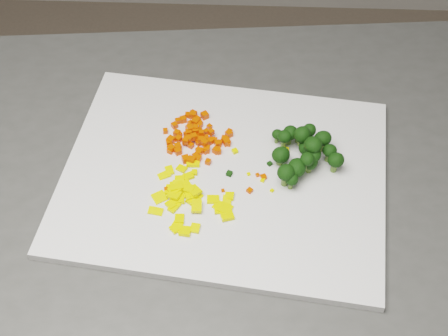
{
  "coord_description": "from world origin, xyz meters",
  "views": [
    {
      "loc": [
        -0.22,
        -0.27,
        1.65
      ],
      "look_at": [
        -0.25,
        0.32,
        0.92
      ],
      "focal_mm": 50.0,
      "sensor_mm": 36.0,
      "label": 1
    }
  ],
  "objects_px": {
    "cutting_board": "(224,175)",
    "pepper_pile": "(192,193)",
    "broccoli_pile": "(302,150)",
    "counter_block": "(230,308)",
    "carrot_pile": "(196,133)"
  },
  "relations": [
    {
      "from": "carrot_pile",
      "to": "broccoli_pile",
      "type": "relative_size",
      "value": 0.83
    },
    {
      "from": "counter_block",
      "to": "pepper_pile",
      "type": "distance_m",
      "value": 0.48
    },
    {
      "from": "carrot_pile",
      "to": "broccoli_pile",
      "type": "xyz_separation_m",
      "value": [
        0.16,
        -0.04,
        0.02
      ]
    },
    {
      "from": "counter_block",
      "to": "carrot_pile",
      "type": "relative_size",
      "value": 9.46
    },
    {
      "from": "pepper_pile",
      "to": "broccoli_pile",
      "type": "relative_size",
      "value": 0.97
    },
    {
      "from": "cutting_board",
      "to": "pepper_pile",
      "type": "distance_m",
      "value": 0.07
    },
    {
      "from": "counter_block",
      "to": "broccoli_pile",
      "type": "distance_m",
      "value": 0.5
    },
    {
      "from": "cutting_board",
      "to": "carrot_pile",
      "type": "bearing_deg",
      "value": 125.06
    },
    {
      "from": "pepper_pile",
      "to": "broccoli_pile",
      "type": "height_order",
      "value": "broccoli_pile"
    },
    {
      "from": "pepper_pile",
      "to": "cutting_board",
      "type": "bearing_deg",
      "value": 47.79
    },
    {
      "from": "cutting_board",
      "to": "pepper_pile",
      "type": "xyz_separation_m",
      "value": [
        -0.04,
        -0.05,
        0.02
      ]
    },
    {
      "from": "pepper_pile",
      "to": "broccoli_pile",
      "type": "bearing_deg",
      "value": 24.05
    },
    {
      "from": "counter_block",
      "to": "pepper_pile",
      "type": "relative_size",
      "value": 8.16
    },
    {
      "from": "cutting_board",
      "to": "pepper_pile",
      "type": "bearing_deg",
      "value": -132.21
    },
    {
      "from": "cutting_board",
      "to": "broccoli_pile",
      "type": "bearing_deg",
      "value": 11.22
    }
  ]
}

